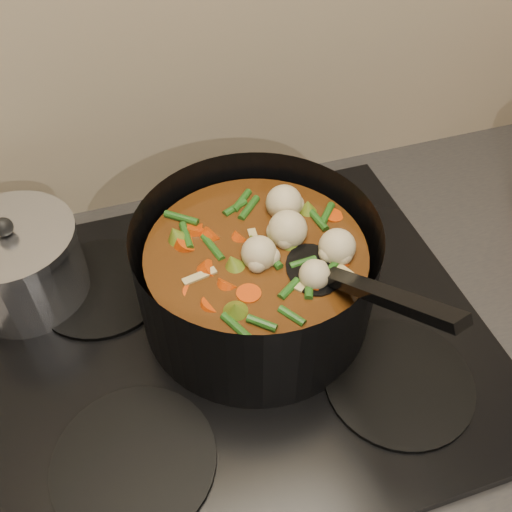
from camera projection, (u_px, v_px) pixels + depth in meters
name	position (u px, v px, depth m)	size (l,w,h in m)	color
counter	(245.00, 478.00, 1.08)	(2.64, 0.64, 0.91)	brown
stovetop	(240.00, 336.00, 0.74)	(0.62, 0.54, 0.03)	black
stockpot	(256.00, 275.00, 0.71)	(0.32, 0.39, 0.22)	black
saucepan	(20.00, 264.00, 0.74)	(0.17, 0.17, 0.14)	silver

